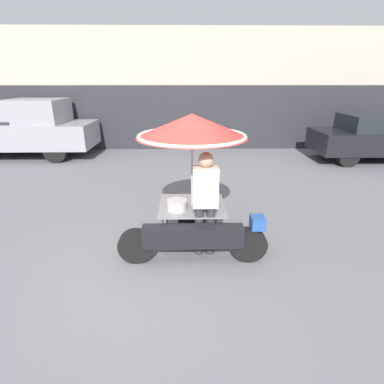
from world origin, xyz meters
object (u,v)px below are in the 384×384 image
object	(u,v)px
vendor_person	(205,199)
parked_car	(377,137)
vendor_motorcycle_cart	(192,148)
pickup_truck	(20,130)

from	to	relation	value
vendor_person	parked_car	xyz separation A→B (m)	(6.11, 5.69, -0.14)
vendor_motorcycle_cart	vendor_person	bearing A→B (deg)	-61.49
vendor_motorcycle_cart	pickup_truck	world-z (taller)	vendor_motorcycle_cart
vendor_person	parked_car	bearing A→B (deg)	42.94
vendor_motorcycle_cart	parked_car	distance (m)	8.30
vendor_motorcycle_cart	pickup_truck	bearing A→B (deg)	134.00
vendor_motorcycle_cart	vendor_person	world-z (taller)	vendor_motorcycle_cart
vendor_person	parked_car	size ratio (longest dim) A/B	0.39
vendor_person	pickup_truck	bearing A→B (deg)	133.33
vendor_person	pickup_truck	size ratio (longest dim) A/B	0.31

